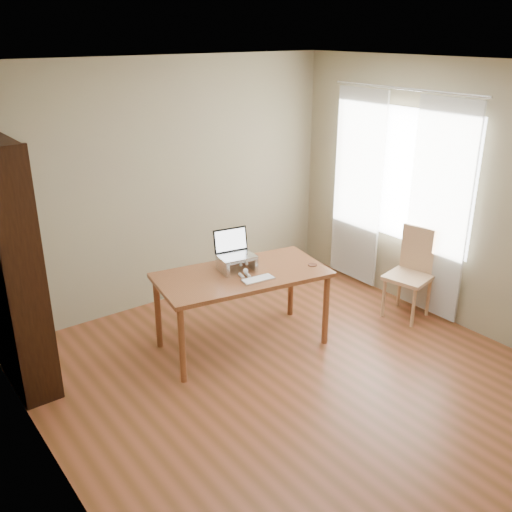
{
  "coord_description": "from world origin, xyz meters",
  "views": [
    {
      "loc": [
        -2.79,
        -3.01,
        2.84
      ],
      "look_at": [
        0.13,
        0.89,
        0.89
      ],
      "focal_mm": 40.0,
      "sensor_mm": 36.0,
      "label": 1
    }
  ],
  "objects_px": {
    "laptop": "(233,249)",
    "cat": "(236,263)",
    "desk": "(242,281)",
    "chair": "(414,270)",
    "keyboard": "(258,279)",
    "bookshelf": "(12,268)"
  },
  "relations": [
    {
      "from": "desk",
      "to": "keyboard",
      "type": "bearing_deg",
      "value": -75.06
    },
    {
      "from": "bookshelf",
      "to": "laptop",
      "type": "height_order",
      "value": "bookshelf"
    },
    {
      "from": "laptop",
      "to": "chair",
      "type": "height_order",
      "value": "laptop"
    },
    {
      "from": "bookshelf",
      "to": "cat",
      "type": "height_order",
      "value": "bookshelf"
    },
    {
      "from": "cat",
      "to": "chair",
      "type": "bearing_deg",
      "value": -6.09
    },
    {
      "from": "desk",
      "to": "keyboard",
      "type": "distance_m",
      "value": 0.24
    },
    {
      "from": "laptop",
      "to": "cat",
      "type": "relative_size",
      "value": 0.77
    },
    {
      "from": "laptop",
      "to": "chair",
      "type": "distance_m",
      "value": 1.97
    },
    {
      "from": "laptop",
      "to": "chair",
      "type": "relative_size",
      "value": 0.39
    },
    {
      "from": "keyboard",
      "to": "cat",
      "type": "bearing_deg",
      "value": 98.24
    },
    {
      "from": "bookshelf",
      "to": "keyboard",
      "type": "bearing_deg",
      "value": -25.04
    },
    {
      "from": "laptop",
      "to": "cat",
      "type": "xyz_separation_m",
      "value": [
        0.01,
        -0.03,
        -0.13
      ]
    },
    {
      "from": "bookshelf",
      "to": "desk",
      "type": "relative_size",
      "value": 1.25
    },
    {
      "from": "keyboard",
      "to": "cat",
      "type": "xyz_separation_m",
      "value": [
        -0.01,
        0.33,
        0.05
      ]
    },
    {
      "from": "laptop",
      "to": "cat",
      "type": "bearing_deg",
      "value": -66.69
    },
    {
      "from": "desk",
      "to": "laptop",
      "type": "relative_size",
      "value": 4.54
    },
    {
      "from": "chair",
      "to": "keyboard",
      "type": "bearing_deg",
      "value": 157.38
    },
    {
      "from": "keyboard",
      "to": "cat",
      "type": "distance_m",
      "value": 0.34
    },
    {
      "from": "desk",
      "to": "chair",
      "type": "bearing_deg",
      "value": -7.24
    },
    {
      "from": "cat",
      "to": "laptop",
      "type": "bearing_deg",
      "value": 117.7
    },
    {
      "from": "keyboard",
      "to": "laptop",
      "type": "bearing_deg",
      "value": 99.13
    },
    {
      "from": "laptop",
      "to": "cat",
      "type": "distance_m",
      "value": 0.13
    }
  ]
}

